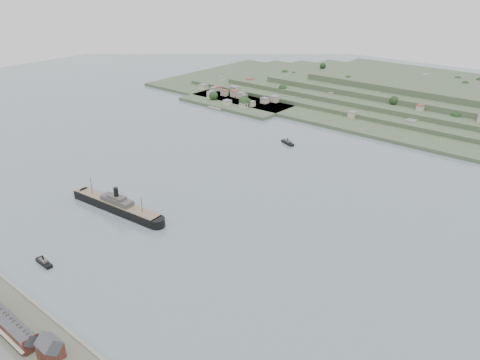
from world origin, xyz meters
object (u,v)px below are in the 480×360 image
Objects in this scene: steamship at (114,204)px; gabled_building at (50,348)px; tugboat at (44,262)px; terrace_row at (5,320)px.

gabled_building is at bearing -47.29° from steamship.
gabled_building is at bearing -26.72° from tugboat.
steamship is at bearing 109.73° from tugboat.
terrace_row is 0.56× the size of steamship.
steamship is at bearing 132.71° from gabled_building.
steamship is 6.59× the size of tugboat.
steamship reaches higher than gabled_building.
gabled_building is 154.14m from steamship.
terrace_row is 3.95× the size of gabled_building.
steamship reaches higher than tugboat.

